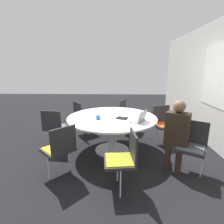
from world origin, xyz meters
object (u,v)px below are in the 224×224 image
Objects in this scene: chair_0 at (192,143)px; chair_3 at (82,115)px; chair_1 at (163,121)px; chair_4 at (55,125)px; handbag at (118,123)px; spiral_notebook at (122,118)px; laptop at (140,119)px; chair_5 at (60,147)px; chair_6 at (124,156)px; chair_2 at (127,113)px; coffee_cup at (98,117)px; person_0 at (177,131)px.

chair_0 is 2.72m from chair_3.
chair_1 is 1.00× the size of chair_4.
handbag is at bearing -61.09° from chair_1.
spiral_notebook is at bearing 2.89° from chair_0.
chair_1 is at bearing 171.18° from laptop.
chair_5 is 1.00× the size of chair_6.
chair_2 is 2.39m from chair_6.
handbag is at bearing -29.18° from chair_0.
chair_2 is at bearing 154.71° from coffee_cup.
chair_2 is at bearing 40.92° from chair_4.
person_0 is at bearing 11.58° from chair_3.
chair_6 is 9.84× the size of coffee_cup.
chair_4 is 1.00× the size of chair_5.
chair_6 is 2.41× the size of handbag.
chair_4 is 2.44m from person_0.
person_0 is at bearing 69.68° from chair_1.
laptop is at bearing -1.30° from person_0.
coffee_cup is (-0.51, -1.34, 0.07)m from person_0.
person_0 is 13.81× the size of coffee_cup.
laptop reaches higher than chair_3.
handbag is at bearing -177.56° from spiral_notebook.
chair_3 is at bearing -6.22° from chair_0.
handbag is at bearing -4.90° from chair_6.
laptop is at bearing -25.99° from chair_6.
handbag is at bearing 21.53° from chair_5.
chair_4 is (1.09, -1.61, 0.00)m from chair_2.
chair_1 and chair_3 have the same top height.
chair_1 is 1.88m from chair_6.
handbag is (-1.01, -1.02, -0.38)m from chair_1.
chair_2 is 1.32m from spiral_notebook.
chair_0 is 0.32m from person_0.
handbag is (-1.61, 0.40, -0.64)m from coffee_cup.
chair_2 is 2.41m from chair_5.
chair_3 reaches higher than spiral_notebook.
spiral_notebook reaches higher than handbag.
chair_0 is at bearing 81.97° from chair_1.
laptop is at bearing 4.23° from chair_0.
handbag is at bearing -33.87° from person_0.
chair_1 and chair_5 have the same top height.
chair_4 is 2.26× the size of laptop.
chair_2 is (-0.76, -0.78, 0.00)m from chair_1.
person_0 reaches higher than laptop.
chair_3 is 1.00× the size of chair_5.
chair_6 reaches higher than coffee_cup.
laptop is (-0.89, 0.32, 0.27)m from chair_6.
chair_2 and chair_6 have the same top height.
chair_2 is 1.52m from coffee_cup.
spiral_notebook is 0.69× the size of handbag.
coffee_cup is (-0.76, 0.52, 0.26)m from chair_5.
chair_2 is 3.47× the size of spiral_notebook.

